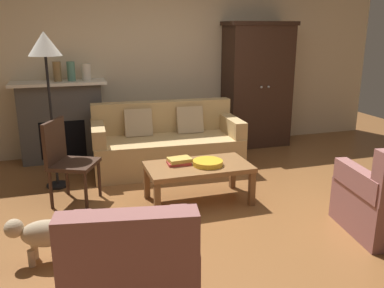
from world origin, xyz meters
name	(u,v)px	position (x,y,z in m)	size (l,w,h in m)	color
ground_plane	(226,212)	(0.00, 0.00, 0.00)	(9.60, 9.60, 0.00)	brown
back_wall	(164,57)	(0.00, 2.55, 1.40)	(7.20, 0.10, 2.80)	beige
fireplace	(62,121)	(-1.55, 2.30, 0.57)	(1.26, 0.48, 1.12)	#4C4947
armoire	(257,85)	(1.40, 2.22, 0.96)	(1.06, 0.57, 1.91)	#382319
couch	(167,145)	(-0.24, 1.51, 0.32)	(1.96, 0.95, 0.86)	tan
coffee_table	(198,170)	(-0.19, 0.34, 0.37)	(1.10, 0.60, 0.42)	olive
fruit_bowl	(208,163)	(-0.10, 0.29, 0.45)	(0.32, 0.32, 0.05)	gold
book_stack	(179,161)	(-0.38, 0.42, 0.45)	(0.26, 0.19, 0.07)	#B73833
mantel_vase_bronze	(57,72)	(-1.55, 2.28, 1.25)	(0.11, 0.11, 0.26)	olive
mantel_vase_jade	(71,71)	(-1.37, 2.28, 1.25)	(0.11, 0.11, 0.26)	slate
mantel_vase_cream	(86,72)	(-1.17, 2.28, 1.23)	(0.13, 0.13, 0.23)	beige
armchair_near_left	(132,278)	(-1.18, -1.32, 0.32)	(0.89, 0.89, 0.88)	#935B56
side_chair_wooden	(66,157)	(-1.52, 0.76, 0.51)	(0.59, 0.59, 0.90)	#382319
floor_lamp	(45,54)	(-1.65, 1.26, 1.55)	(0.36, 0.36, 1.78)	black
dog	(42,234)	(-1.74, -0.42, 0.25)	(0.57, 0.26, 0.39)	tan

